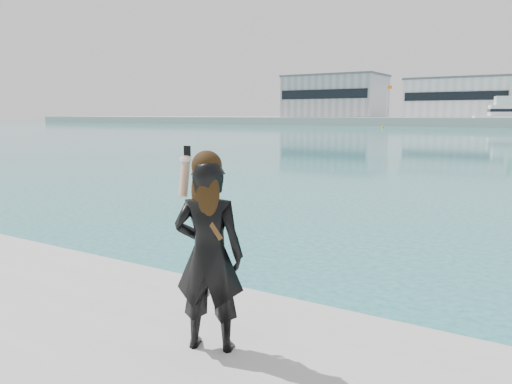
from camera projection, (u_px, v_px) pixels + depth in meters
warehouse_grey_left at (335, 96)px, 138.96m from camera, size 26.52×16.36×11.50m
warehouse_white at (460, 98)px, 121.71m from camera, size 24.48×15.35×9.50m
flagpole_left at (387, 99)px, 124.30m from camera, size 1.28×0.16×8.00m
buoy_far at (383, 128)px, 102.42m from camera, size 0.50×0.50×0.50m
woman at (208, 249)px, 3.93m from camera, size 0.66×0.55×1.63m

